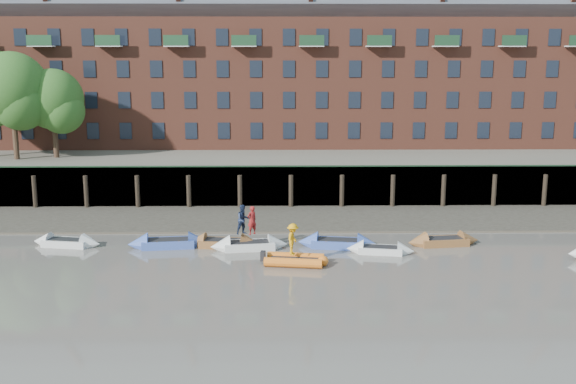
{
  "coord_description": "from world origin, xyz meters",
  "views": [
    {
      "loc": [
        -2.99,
        -29.93,
        11.55
      ],
      "look_at": [
        -2.38,
        12.0,
        3.2
      ],
      "focal_mm": 42.0,
      "sensor_mm": 36.0,
      "label": 1
    }
  ],
  "objects_px": {
    "rowboat_3": "(249,245)",
    "person_rower_b": "(243,220)",
    "rowboat_0": "(67,242)",
    "rowboat_5": "(380,250)",
    "rowboat_1": "(168,243)",
    "rowboat_6": "(443,241)",
    "rowboat_4": "(338,243)",
    "rowboat_2": "(224,243)",
    "person_rower_a": "(252,220)",
    "rib_tender": "(297,260)",
    "person_rib_crew": "(293,239)"
  },
  "relations": [
    {
      "from": "rib_tender",
      "to": "rowboat_2",
      "type": "bearing_deg",
      "value": 148.79
    },
    {
      "from": "rowboat_0",
      "to": "rowboat_2",
      "type": "distance_m",
      "value": 9.86
    },
    {
      "from": "rowboat_0",
      "to": "rowboat_6",
      "type": "bearing_deg",
      "value": 9.64
    },
    {
      "from": "rowboat_6",
      "to": "person_rower_a",
      "type": "relative_size",
      "value": 2.68
    },
    {
      "from": "rowboat_1",
      "to": "person_rower_b",
      "type": "height_order",
      "value": "person_rower_b"
    },
    {
      "from": "rowboat_2",
      "to": "rowboat_5",
      "type": "height_order",
      "value": "rowboat_2"
    },
    {
      "from": "rowboat_6",
      "to": "rowboat_1",
      "type": "bearing_deg",
      "value": 172.78
    },
    {
      "from": "rowboat_2",
      "to": "rowboat_3",
      "type": "relative_size",
      "value": 0.97
    },
    {
      "from": "rowboat_2",
      "to": "rowboat_6",
      "type": "bearing_deg",
      "value": 7.7
    },
    {
      "from": "person_rib_crew",
      "to": "person_rower_b",
      "type": "bearing_deg",
      "value": 55.87
    },
    {
      "from": "person_rib_crew",
      "to": "rowboat_2",
      "type": "bearing_deg",
      "value": 62.33
    },
    {
      "from": "rowboat_3",
      "to": "person_rower_b",
      "type": "distance_m",
      "value": 1.65
    },
    {
      "from": "person_rib_crew",
      "to": "rib_tender",
      "type": "bearing_deg",
      "value": -85.06
    },
    {
      "from": "rowboat_0",
      "to": "person_rib_crew",
      "type": "relative_size",
      "value": 2.51
    },
    {
      "from": "rowboat_0",
      "to": "person_rower_b",
      "type": "distance_m",
      "value": 11.26
    },
    {
      "from": "rowboat_4",
      "to": "rib_tender",
      "type": "relative_size",
      "value": 1.39
    },
    {
      "from": "rowboat_0",
      "to": "rowboat_5",
      "type": "xyz_separation_m",
      "value": [
        19.42,
        -1.86,
        -0.02
      ]
    },
    {
      "from": "rowboat_6",
      "to": "person_rower_b",
      "type": "height_order",
      "value": "person_rower_b"
    },
    {
      "from": "rowboat_4",
      "to": "person_rower_a",
      "type": "xyz_separation_m",
      "value": [
        -5.3,
        -0.32,
        1.57
      ]
    },
    {
      "from": "rowboat_4",
      "to": "rib_tender",
      "type": "bearing_deg",
      "value": -117.55
    },
    {
      "from": "rowboat_3",
      "to": "person_rib_crew",
      "type": "relative_size",
      "value": 2.7
    },
    {
      "from": "person_rower_b",
      "to": "rowboat_1",
      "type": "bearing_deg",
      "value": 145.65
    },
    {
      "from": "rowboat_4",
      "to": "rowboat_0",
      "type": "bearing_deg",
      "value": -172.89
    },
    {
      "from": "person_rower_b",
      "to": "rowboat_3",
      "type": "bearing_deg",
      "value": -49.61
    },
    {
      "from": "rowboat_2",
      "to": "rib_tender",
      "type": "xyz_separation_m",
      "value": [
        4.48,
        -3.75,
        0.03
      ]
    },
    {
      "from": "rowboat_6",
      "to": "rowboat_0",
      "type": "bearing_deg",
      "value": 171.73
    },
    {
      "from": "rowboat_5",
      "to": "rowboat_6",
      "type": "distance_m",
      "value": 4.58
    },
    {
      "from": "rowboat_2",
      "to": "rib_tender",
      "type": "distance_m",
      "value": 5.84
    },
    {
      "from": "person_rower_a",
      "to": "person_rib_crew",
      "type": "relative_size",
      "value": 0.98
    },
    {
      "from": "rowboat_2",
      "to": "person_rower_a",
      "type": "distance_m",
      "value": 2.45
    },
    {
      "from": "rowboat_4",
      "to": "person_rower_b",
      "type": "bearing_deg",
      "value": -168.67
    },
    {
      "from": "rowboat_1",
      "to": "rowboat_6",
      "type": "height_order",
      "value": "rowboat_1"
    },
    {
      "from": "rib_tender",
      "to": "person_rower_b",
      "type": "height_order",
      "value": "person_rower_b"
    },
    {
      "from": "person_rower_b",
      "to": "person_rib_crew",
      "type": "height_order",
      "value": "person_rower_b"
    },
    {
      "from": "rowboat_0",
      "to": "rowboat_5",
      "type": "bearing_deg",
      "value": 4.44
    },
    {
      "from": "rowboat_2",
      "to": "rowboat_3",
      "type": "height_order",
      "value": "rowboat_3"
    },
    {
      "from": "rowboat_4",
      "to": "rowboat_5",
      "type": "distance_m",
      "value": 2.81
    },
    {
      "from": "person_rower_b",
      "to": "rowboat_5",
      "type": "bearing_deg",
      "value": -36.68
    },
    {
      "from": "rowboat_2",
      "to": "rowboat_4",
      "type": "bearing_deg",
      "value": 5.25
    },
    {
      "from": "rowboat_0",
      "to": "person_rower_b",
      "type": "bearing_deg",
      "value": 5.95
    },
    {
      "from": "rowboat_1",
      "to": "rowboat_6",
      "type": "relative_size",
      "value": 1.07
    },
    {
      "from": "rowboat_4",
      "to": "rowboat_6",
      "type": "height_order",
      "value": "rowboat_4"
    },
    {
      "from": "rowboat_4",
      "to": "person_rower_a",
      "type": "bearing_deg",
      "value": -167.66
    },
    {
      "from": "rowboat_4",
      "to": "person_rower_b",
      "type": "distance_m",
      "value": 6.06
    },
    {
      "from": "rowboat_4",
      "to": "person_rib_crew",
      "type": "height_order",
      "value": "person_rib_crew"
    },
    {
      "from": "rowboat_1",
      "to": "rowboat_4",
      "type": "distance_m",
      "value": 10.54
    },
    {
      "from": "rowboat_4",
      "to": "person_rib_crew",
      "type": "bearing_deg",
      "value": -120.25
    },
    {
      "from": "rowboat_1",
      "to": "rib_tender",
      "type": "distance_m",
      "value": 8.75
    },
    {
      "from": "rowboat_2",
      "to": "rowboat_5",
      "type": "xyz_separation_m",
      "value": [
        9.57,
        -1.54,
        -0.03
      ]
    },
    {
      "from": "person_rower_a",
      "to": "person_rib_crew",
      "type": "height_order",
      "value": "person_rower_a"
    }
  ]
}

